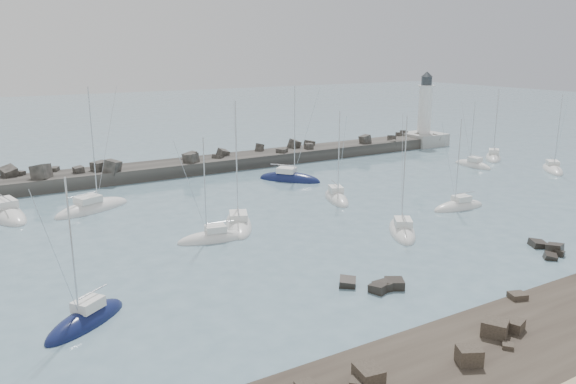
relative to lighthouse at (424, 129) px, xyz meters
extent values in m
plane|color=slate|center=(-47.00, -38.00, -3.09)|extent=(400.00, 400.00, 0.00)
cube|color=#2C251E|center=(-47.00, -60.00, -3.09)|extent=(140.00, 12.00, 0.70)
cube|color=#2C251E|center=(-43.67, -54.59, -2.54)|extent=(1.45, 1.34, 0.41)
cube|color=#2C251E|center=(-50.16, -58.87, -2.61)|extent=(0.94, 0.94, 0.27)
cube|color=#2C251E|center=(-53.61, -58.86, -2.23)|extent=(1.71, 1.61, 1.02)
cube|color=#2C251E|center=(-60.64, -57.38, -2.50)|extent=(1.05, 1.04, 0.47)
cube|color=#2C251E|center=(-48.01, -57.58, -2.38)|extent=(1.56, 1.51, 0.72)
cube|color=#2C251E|center=(-49.57, -57.37, -2.24)|extent=(2.03, 2.05, 1.00)
cube|color=#2C251E|center=(-59.83, -57.38, -2.26)|extent=(1.53, 1.76, 0.97)
cube|color=black|center=(-50.65, -47.76, -2.87)|extent=(1.59, 1.49, 0.98)
cube|color=black|center=(-52.56, -45.82, -2.89)|extent=(1.77, 1.85, 1.15)
cube|color=black|center=(-51.17, -47.92, -2.84)|extent=(1.52, 1.58, 0.90)
cube|color=black|center=(-50.07, -47.87, -2.95)|extent=(1.18, 1.16, 0.67)
cube|color=black|center=(-51.38, -47.68, -2.93)|extent=(1.03, 1.08, 0.77)
cube|color=black|center=(-49.56, -47.91, -2.88)|extent=(1.96, 2.02, 0.96)
cube|color=black|center=(-31.67, -47.75, -3.00)|extent=(2.00, 2.05, 1.10)
cube|color=black|center=(-32.13, -50.03, -3.09)|extent=(1.42, 1.45, 0.86)
cube|color=black|center=(-31.92, -49.64, -2.88)|extent=(1.67, 1.79, 1.48)
cube|color=black|center=(-32.26, -50.35, -2.90)|extent=(0.97, 0.96, 0.83)
cube|color=black|center=(-33.68, -50.40, -2.97)|extent=(1.39, 1.53, 1.10)
cube|color=#2D2B28|center=(-54.50, 0.00, -2.89)|extent=(115.00, 6.00, 3.20)
cube|color=#2D2B28|center=(-2.91, 2.32, -1.01)|extent=(1.96, 1.81, 1.56)
cube|color=#2D2B28|center=(-41.68, 1.04, -1.02)|extent=(2.06, 1.91, 1.96)
cube|color=#2D2B28|center=(-59.52, -1.98, -0.72)|extent=(2.85, 2.64, 2.38)
cube|color=#2D2B28|center=(-60.69, -0.23, -0.92)|extent=(2.73, 2.61, 1.83)
cube|color=#2D2B28|center=(0.77, -2.45, -1.37)|extent=(2.33, 2.24, 1.65)
cube|color=#2D2B28|center=(-43.26, -0.40, -1.48)|extent=(2.10, 1.97, 1.59)
cube|color=#2D2B28|center=(-47.16, 0.81, -1.11)|extent=(2.25, 2.08, 2.13)
cube|color=#2D2B28|center=(-15.23, -1.22, -0.70)|extent=(1.89, 1.64, 1.95)
cube|color=#2D2B28|center=(-66.21, 2.38, -1.24)|extent=(1.48, 1.52, 1.13)
cube|color=#2D2B28|center=(-63.59, -0.27, -1.21)|extent=(1.52, 1.57, 1.60)
cube|color=#2D2B28|center=(-9.62, -2.24, -1.60)|extent=(1.71, 1.62, 1.22)
cube|color=#2D2B28|center=(-28.37, 1.37, -0.89)|extent=(2.17, 2.03, 2.33)
cube|color=#2D2B28|center=(-71.85, 2.06, -0.96)|extent=(2.50, 2.78, 2.48)
cube|color=#2D2B28|center=(-47.98, -1.55, -0.94)|extent=(2.51, 2.64, 2.08)
cube|color=#2D2B28|center=(-70.54, 1.99, -1.09)|extent=(1.42, 1.39, 0.78)
cube|color=#2D2B28|center=(-34.67, 1.97, -0.86)|extent=(2.13, 2.00, 1.80)
cube|color=#2D2B28|center=(-3.98, 2.53, -1.09)|extent=(1.91, 1.98, 1.04)
cube|color=#2D2B28|center=(-32.38, -1.37, -1.30)|extent=(2.16, 2.17, 1.38)
cube|color=#2D2B28|center=(-68.37, -1.11, -0.57)|extent=(2.94, 3.23, 2.60)
cube|color=#2D2B28|center=(-8.62, -0.71, -1.17)|extent=(2.09, 2.06, 1.63)
cube|color=#2D2B28|center=(-26.83, -0.82, -0.99)|extent=(1.65, 1.80, 1.21)
cube|color=#2D2B28|center=(-2.00, 0.22, -1.38)|extent=(2.20, 2.08, 1.60)
cube|color=#2D2B28|center=(-28.51, 1.63, -1.27)|extent=(2.35, 2.25, 1.40)
cube|color=#2D2B28|center=(-24.75, 2.22, -1.15)|extent=(1.66, 1.66, 1.51)
cube|color=#9B9C97|center=(0.00, 0.00, -2.29)|extent=(7.00, 7.00, 3.00)
cylinder|color=white|center=(0.00, 0.00, 3.71)|extent=(2.50, 2.50, 9.00)
cylinder|color=white|center=(0.00, 0.00, 8.13)|extent=(3.20, 3.20, 0.25)
cylinder|color=#2E3338|center=(0.00, 0.00, 9.01)|extent=(2.00, 2.00, 1.60)
cone|color=#2E3338|center=(0.00, 0.00, 10.31)|extent=(2.20, 2.20, 1.00)
ellipsoid|color=white|center=(-73.86, -10.62, -3.04)|extent=(5.67, 11.67, 2.67)
cube|color=white|center=(-73.74, -11.17, -1.51)|extent=(2.84, 3.53, 0.80)
cylinder|color=silver|center=(-73.58, -11.94, -0.76)|extent=(1.02, 4.41, 0.11)
ellipsoid|color=#101843|center=(-71.46, -41.66, -3.04)|extent=(6.93, 5.76, 2.05)
cube|color=white|center=(-71.18, -41.46, -1.80)|extent=(2.40, 2.27, 0.73)
cylinder|color=silver|center=(-71.92, -41.98, 2.52)|extent=(0.13, 0.13, 9.39)
cylinder|color=silver|center=(-70.78, -41.18, -1.12)|extent=(2.34, 1.68, 0.10)
ellipsoid|color=white|center=(-53.15, -27.71, -3.04)|extent=(6.05, 9.25, 2.19)
cube|color=white|center=(-53.33, -28.12, -1.77)|extent=(2.63, 2.99, 0.68)
cylinder|color=silver|center=(-52.87, -27.06, 3.88)|extent=(0.12, 0.12, 11.99)
cylinder|color=silver|center=(-53.58, -28.69, -1.15)|extent=(1.50, 3.30, 0.10)
ellipsoid|color=white|center=(-64.86, -13.57, -3.04)|extent=(9.99, 6.48, 2.35)
cube|color=white|center=(-65.30, -13.75, -1.68)|extent=(3.23, 2.83, 0.72)
cylinder|color=silver|center=(-64.16, -13.27, 4.43)|extent=(0.12, 0.12, 12.94)
cylinder|color=silver|center=(-65.92, -14.02, -1.01)|extent=(3.57, 1.59, 0.10)
ellipsoid|color=white|center=(-57.28, -30.40, -3.04)|extent=(7.13, 3.25, 1.89)
cube|color=white|center=(-56.94, -30.46, -1.92)|extent=(2.13, 1.69, 0.64)
cylinder|color=silver|center=(-57.82, -30.31, 2.40)|extent=(0.11, 0.11, 9.28)
cylinder|color=silver|center=(-56.46, -30.54, -1.33)|extent=(2.73, 0.55, 0.09)
ellipsoid|color=white|center=(-38.16, -24.42, -3.04)|extent=(4.77, 7.77, 2.09)
cube|color=white|center=(-38.03, -24.08, -1.79)|extent=(2.13, 2.47, 0.72)
cylinder|color=silver|center=(-38.37, -24.98, 2.86)|extent=(0.12, 0.12, 10.03)
cylinder|color=silver|center=(-37.84, -23.59, -1.13)|extent=(1.14, 2.82, 0.10)
ellipsoid|color=white|center=(-39.89, -38.12, -3.04)|extent=(6.58, 7.97, 2.08)
cube|color=white|center=(-40.12, -38.45, -1.82)|extent=(2.59, 2.75, 0.68)
cylinder|color=silver|center=(-39.53, -37.59, 3.23)|extent=(0.12, 0.12, 10.77)
cylinder|color=silver|center=(-40.44, -38.91, -1.19)|extent=(1.90, 2.68, 0.10)
ellipsoid|color=#101843|center=(-37.63, -12.45, -3.04)|extent=(7.82, 8.79, 2.36)
cube|color=white|center=(-37.91, -12.10, -1.65)|extent=(3.00, 3.11, 0.77)
cylinder|color=silver|center=(-37.18, -13.02, 4.05)|extent=(0.13, 0.13, 12.18)
cylinder|color=silver|center=(-38.31, -11.61, -0.94)|extent=(2.34, 2.89, 0.11)
ellipsoid|color=white|center=(-28.18, -34.81, -3.04)|extent=(7.25, 2.75, 1.91)
cube|color=white|center=(-27.82, -34.83, -1.91)|extent=(2.09, 1.58, 0.64)
cylinder|color=silver|center=(-28.74, -34.76, 2.56)|extent=(0.11, 0.11, 9.58)
cylinder|color=silver|center=(-27.33, -34.87, -1.32)|extent=(2.84, 0.31, 0.09)
ellipsoid|color=white|center=(-7.87, -19.10, -3.04)|extent=(2.18, 6.91, 1.93)
cube|color=white|center=(-7.86, -19.44, -1.89)|extent=(1.40, 1.94, 0.66)
cylinder|color=silver|center=(-7.87, -18.54, 2.43)|extent=(0.11, 0.11, 9.31)
cylinder|color=silver|center=(-7.86, -19.92, -1.27)|extent=(0.11, 2.76, 0.09)
ellipsoid|color=white|center=(0.00, -27.61, -3.04)|extent=(7.19, 7.42, 1.97)
cube|color=white|center=(0.27, -27.32, -1.90)|extent=(2.67, 2.70, 0.62)
cylinder|color=silver|center=(-0.43, -28.07, 3.12)|extent=(0.11, 0.11, 10.65)
cylinder|color=silver|center=(0.65, -26.92, -1.32)|extent=(2.23, 2.36, 0.09)
ellipsoid|color=white|center=(-0.02, -16.58, -3.04)|extent=(7.54, 7.02, 2.19)
cube|color=white|center=(-0.31, -16.84, -1.74)|extent=(2.70, 2.65, 0.75)
cylinder|color=silver|center=(0.46, -16.16, 3.20)|extent=(0.13, 0.13, 10.63)
cylinder|color=silver|center=(-0.73, -17.20, -1.04)|extent=(2.44, 2.15, 0.11)
camera|label=1|loc=(-77.56, -78.33, 15.00)|focal=35.00mm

